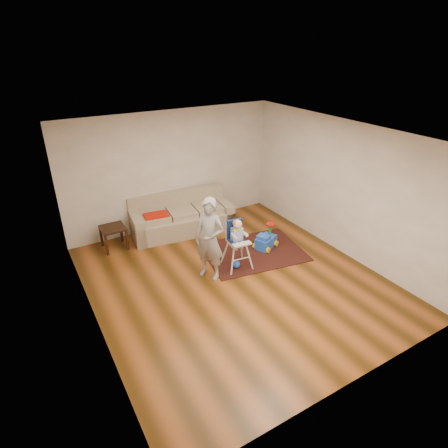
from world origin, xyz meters
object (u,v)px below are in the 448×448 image
side_table (114,238)px  high_chair (237,245)px  adult (210,239)px  sofa (181,214)px  ride_on_toy (266,237)px  toy_ball (236,264)px

side_table → high_chair: size_ratio=0.48×
side_table → adult: size_ratio=0.31×
side_table → sofa: bearing=-0.9°
high_chair → adult: adult is taller
ride_on_toy → toy_ball: ride_on_toy is taller
sofa → ride_on_toy: (1.23, -1.62, -0.17)m
adult → ride_on_toy: bearing=69.9°
ride_on_toy → high_chair: (-0.92, -0.30, 0.22)m
toy_ball → sofa: bearing=97.4°
ride_on_toy → side_table: bearing=125.9°
high_chair → sofa: bearing=105.2°
toy_ball → adult: adult is taller
high_chair → adult: size_ratio=0.65×
sofa → adult: (-0.30, -1.94, 0.35)m
sofa → adult: 2.00m
adult → sofa: bearing=139.1°
side_table → ride_on_toy: (2.80, -1.64, 0.02)m
sofa → adult: bearing=-92.2°
sofa → adult: size_ratio=1.50×
ride_on_toy → high_chair: high_chair is taller
side_table → adult: bearing=-57.2°
sofa → adult: adult is taller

